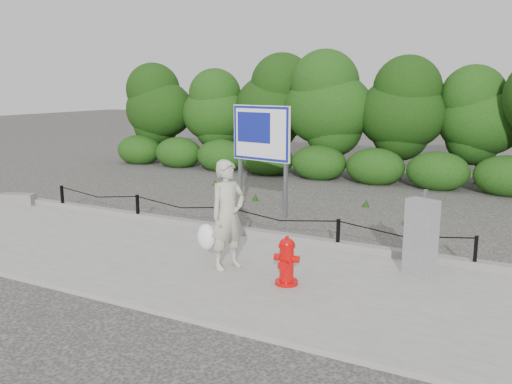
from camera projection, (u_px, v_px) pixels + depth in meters
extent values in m
plane|color=#2D2B28|center=(228.00, 236.00, 11.75)|extent=(90.00, 90.00, 0.00)
cube|color=gray|center=(172.00, 260.00, 10.01)|extent=(14.00, 4.00, 0.08)
cube|color=slate|center=(229.00, 229.00, 11.77)|extent=(14.00, 0.22, 0.14)
cube|color=black|center=(62.00, 197.00, 13.99)|extent=(0.06, 0.06, 0.60)
cube|color=black|center=(138.00, 207.00, 12.83)|extent=(0.06, 0.06, 0.60)
cube|color=black|center=(228.00, 219.00, 11.68)|extent=(0.06, 0.06, 0.60)
cube|color=black|center=(338.00, 234.00, 10.52)|extent=(0.06, 0.06, 0.60)
cube|color=black|center=(475.00, 253.00, 9.37)|extent=(0.06, 0.06, 0.60)
cylinder|color=black|center=(98.00, 193.00, 13.37)|extent=(2.50, 0.02, 0.02)
cylinder|color=black|center=(180.00, 203.00, 12.21)|extent=(2.50, 0.02, 0.02)
cylinder|color=black|center=(280.00, 216.00, 11.06)|extent=(2.50, 0.02, 0.02)
cylinder|color=black|center=(403.00, 231.00, 9.90)|extent=(2.50, 0.02, 0.02)
cylinder|color=black|center=(161.00, 138.00, 22.92)|extent=(0.18, 0.18, 2.01)
ellipsoid|color=#255413|center=(159.00, 105.00, 22.65)|extent=(2.97, 2.57, 3.21)
cylinder|color=black|center=(216.00, 142.00, 22.13)|extent=(0.18, 0.18, 1.88)
ellipsoid|color=#255413|center=(215.00, 109.00, 21.87)|extent=(2.79, 2.41, 3.01)
cylinder|color=black|center=(275.00, 140.00, 21.29)|extent=(0.18, 0.18, 2.16)
ellipsoid|color=#255413|center=(275.00, 101.00, 21.00)|extent=(3.19, 2.76, 3.45)
cylinder|color=black|center=(327.00, 145.00, 19.44)|extent=(0.18, 0.18, 2.17)
ellipsoid|color=#255413|center=(328.00, 103.00, 19.14)|extent=(3.21, 2.78, 3.47)
cylinder|color=black|center=(400.00, 150.00, 18.64)|extent=(0.18, 0.18, 2.05)
ellipsoid|color=#255413|center=(402.00, 108.00, 18.36)|extent=(3.03, 2.62, 3.28)
cylinder|color=black|center=(479.00, 155.00, 17.85)|extent=(0.18, 0.18, 1.89)
ellipsoid|color=#255413|center=(482.00, 115.00, 17.59)|extent=(2.79, 2.41, 3.02)
cylinder|color=red|center=(286.00, 282.00, 8.71)|extent=(0.41, 0.41, 0.06)
cylinder|color=red|center=(287.00, 264.00, 8.65)|extent=(0.25, 0.25, 0.56)
cylinder|color=red|center=(287.00, 246.00, 8.59)|extent=(0.30, 0.30, 0.05)
ellipsoid|color=red|center=(287.00, 244.00, 8.59)|extent=(0.26, 0.26, 0.18)
cylinder|color=red|center=(287.00, 238.00, 8.57)|extent=(0.07, 0.07, 0.05)
cylinder|color=red|center=(278.00, 257.00, 8.69)|extent=(0.12, 0.13, 0.11)
cylinder|color=red|center=(296.00, 259.00, 8.58)|extent=(0.12, 0.13, 0.11)
cylinder|color=red|center=(283.00, 265.00, 8.49)|extent=(0.17, 0.14, 0.16)
cylinder|color=slate|center=(281.00, 269.00, 8.56)|extent=(0.01, 0.05, 0.12)
imported|color=#B1B097|center=(228.00, 215.00, 9.33)|extent=(0.69, 0.82, 1.91)
ellipsoid|color=white|center=(207.00, 237.00, 9.44)|extent=(0.34, 0.27, 0.46)
cube|color=slate|center=(18.00, 199.00, 14.45)|extent=(0.98, 0.62, 0.30)
cube|color=gray|center=(421.00, 238.00, 9.00)|extent=(0.57, 0.45, 1.30)
cube|color=slate|center=(423.00, 231.00, 9.14)|extent=(0.07, 0.07, 1.44)
cube|color=slate|center=(240.00, 158.00, 13.98)|extent=(0.09, 0.09, 2.74)
cube|color=slate|center=(286.00, 163.00, 13.12)|extent=(0.09, 0.09, 2.74)
cube|color=white|center=(261.00, 133.00, 13.37)|extent=(1.69, 0.34, 1.37)
cube|color=navy|center=(260.00, 133.00, 13.35)|extent=(1.65, 0.29, 1.33)
cube|color=navy|center=(254.00, 127.00, 13.44)|extent=(1.01, 0.18, 0.75)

